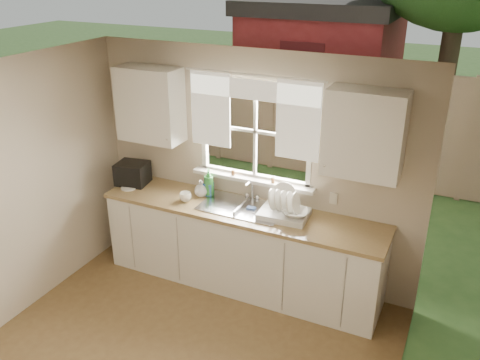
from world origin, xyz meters
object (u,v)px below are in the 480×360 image
at_px(dish_rack, 284,210).
at_px(soap_bottle_a, 209,182).
at_px(black_appliance, 133,173).
at_px(cup, 185,197).

bearing_deg(dish_rack, soap_bottle_a, 172.71).
relative_size(soap_bottle_a, black_appliance, 0.90).
height_order(soap_bottle_a, cup, soap_bottle_a).
bearing_deg(soap_bottle_a, black_appliance, 169.19).
bearing_deg(cup, soap_bottle_a, 74.88).
height_order(soap_bottle_a, black_appliance, soap_bottle_a).
bearing_deg(black_appliance, dish_rack, -10.16).
height_order(cup, black_appliance, black_appliance).
bearing_deg(cup, black_appliance, -172.61).
relative_size(dish_rack, soap_bottle_a, 1.64).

